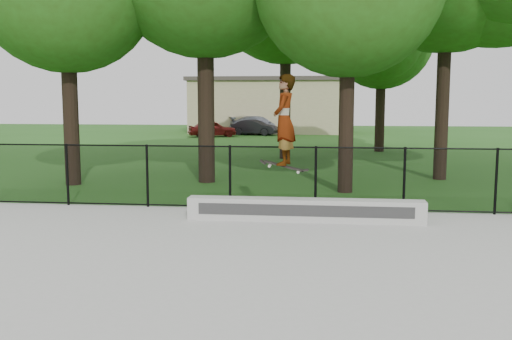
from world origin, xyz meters
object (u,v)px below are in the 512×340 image
object	(u,v)px
grind_ledge	(305,210)
skater_airborne	(284,121)
car_c	(260,125)
car_b	(255,127)
car_a	(212,129)

from	to	relation	value
grind_ledge	skater_airborne	distance (m)	1.93
grind_ledge	car_c	xyz separation A→B (m)	(-4.30, 30.81, 0.39)
grind_ledge	car_c	distance (m)	31.11
car_b	skater_airborne	world-z (taller)	skater_airborne
skater_airborne	car_c	bearing A→B (deg)	97.11
grind_ledge	car_a	size ratio (longest dim) A/B	1.50
car_a	car_c	xyz separation A→B (m)	(3.00, 3.47, 0.12)
car_c	skater_airborne	world-z (taller)	skater_airborne
car_a	car_c	size ratio (longest dim) A/B	0.76
car_b	skater_airborne	size ratio (longest dim) A/B	1.50
grind_ledge	car_b	bearing A→B (deg)	98.81
car_b	car_c	size ratio (longest dim) A/B	0.71
car_c	skater_airborne	bearing A→B (deg)	167.22
car_c	car_b	bearing A→B (deg)	148.00
skater_airborne	grind_ledge	bearing A→B (deg)	11.93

